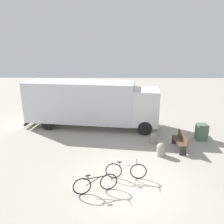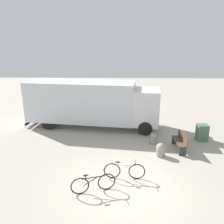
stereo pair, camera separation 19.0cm
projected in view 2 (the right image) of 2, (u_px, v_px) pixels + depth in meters
The scene contains 8 objects.
ground_plane at pixel (124, 184), 8.77m from camera, with size 60.00×60.00×0.00m, color #A8A091.
delivery_truck at pixel (91, 102), 14.61m from camera, with size 9.03×3.45×3.06m.
park_bench at pixel (180, 141), 11.51m from camera, with size 0.45×1.46×0.89m.
bicycle_near at pixel (93, 183), 8.18m from camera, with size 1.65×0.61×0.78m.
bicycle_middle at pixel (124, 171), 9.01m from camera, with size 1.71×0.44×0.78m.
bollard_near_bench at pixel (161, 150), 10.88m from camera, with size 0.46×0.46×0.68m.
bollard_far_bench at pixel (153, 138), 12.25m from camera, with size 0.41×0.41×0.67m.
utility_box at pixel (202, 132), 12.68m from camera, with size 0.60×0.55×0.96m.
Camera 2 is at (-0.30, -7.56, 5.31)m, focal length 35.00 mm.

